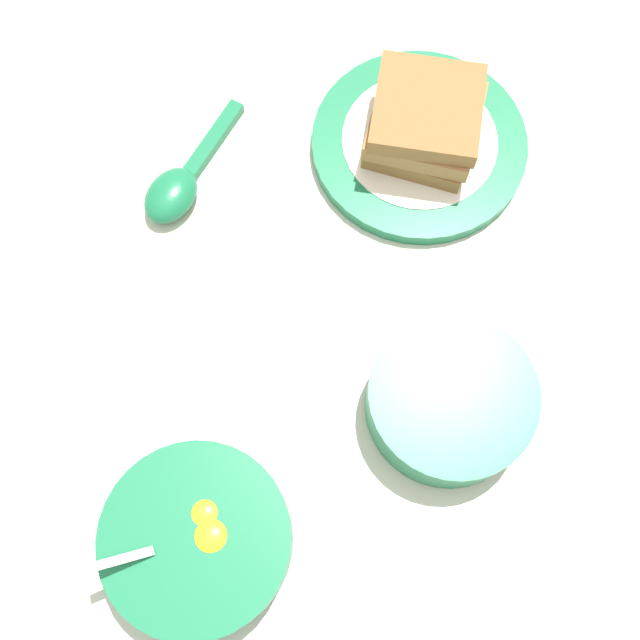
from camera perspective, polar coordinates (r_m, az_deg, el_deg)
The scene contains 6 objects.
ground_plane at distance 0.68m, azimuth -0.32°, elevation -3.28°, with size 3.00×3.00×0.00m, color beige.
egg_bowl at distance 0.64m, azimuth -9.26°, elevation -16.15°, with size 0.15×0.16×0.08m.
toast_plate at distance 0.77m, azimuth 7.54°, elevation 13.15°, with size 0.21×0.21×0.02m.
toast_sandwich at distance 0.74m, azimuth 8.03°, elevation 14.82°, with size 0.14×0.14×0.06m.
soup_spoon at distance 0.75m, azimuth -10.71°, elevation 10.06°, with size 0.09×0.15×0.03m.
congee_bowl at distance 0.65m, azimuth 9.88°, elevation -6.02°, with size 0.14×0.14×0.05m.
Camera 1 is at (-0.15, 0.10, 0.66)m, focal length 42.00 mm.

